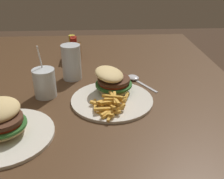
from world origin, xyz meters
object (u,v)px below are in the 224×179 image
at_px(juice_glass, 45,84).
at_px(spoon, 134,78).
at_px(beer_glass, 72,63).
at_px(condiment_caddy, 73,51).
at_px(meal_plate_near, 112,89).
at_px(meal_plate_far, 3,126).

xyz_separation_m(juice_glass, spoon, (0.12, -0.34, -0.04)).
height_order(beer_glass, condiment_caddy, beer_glass).
height_order(meal_plate_near, beer_glass, beer_glass).
bearing_deg(beer_glass, meal_plate_far, 157.33).
relative_size(meal_plate_near, meal_plate_far, 1.05).
bearing_deg(condiment_caddy, spoon, -133.42).
distance_m(juice_glass, condiment_caddy, 0.38).
xyz_separation_m(beer_glass, juice_glass, (-0.15, 0.08, -0.02)).
relative_size(spoon, meal_plate_far, 0.60).
relative_size(beer_glass, condiment_caddy, 1.24).
bearing_deg(condiment_caddy, beer_glass, -177.22).
bearing_deg(juice_glass, spoon, -70.84).
relative_size(meal_plate_near, condiment_caddy, 2.49).
relative_size(beer_glass, meal_plate_far, 0.53).
relative_size(juice_glass, spoon, 1.12).
bearing_deg(meal_plate_far, beer_glass, -22.67).
height_order(juice_glass, spoon, juice_glass).
relative_size(beer_glass, juice_glass, 0.78).
bearing_deg(condiment_caddy, meal_plate_near, -157.40).
xyz_separation_m(meal_plate_near, meal_plate_far, (-0.21, 0.31, 0.00)).
relative_size(spoon, condiment_caddy, 1.42).
distance_m(beer_glass, condiment_caddy, 0.22).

